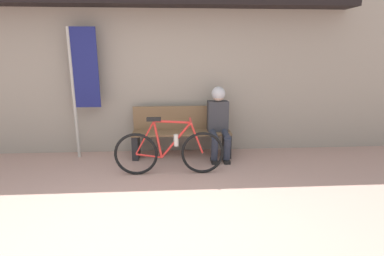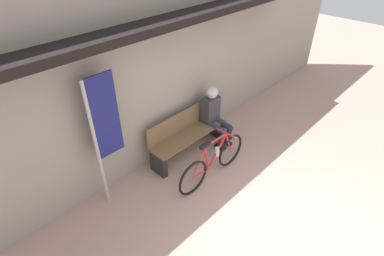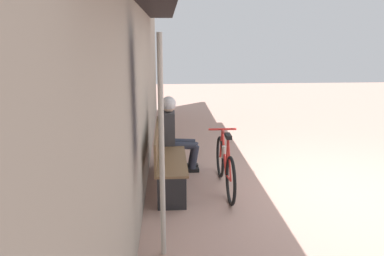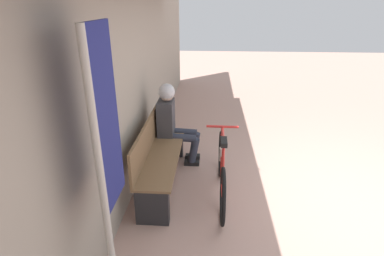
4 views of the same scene
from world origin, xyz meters
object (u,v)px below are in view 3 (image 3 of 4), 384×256
(banner_pole, at_px, (161,118))
(park_bench_near, at_px, (167,159))
(person_seated, at_px, (174,128))
(bicycle, at_px, (225,165))

(banner_pole, bearing_deg, park_bench_near, -1.44)
(park_bench_near, xyz_separation_m, person_seated, (0.61, -0.11, 0.29))
(bicycle, bearing_deg, banner_pole, 149.09)
(person_seated, xyz_separation_m, banner_pole, (-2.21, 0.15, 0.66))
(bicycle, distance_m, person_seated, 1.12)
(park_bench_near, relative_size, banner_pole, 0.77)
(bicycle, relative_size, banner_pole, 0.75)
(park_bench_near, bearing_deg, bicycle, -103.92)
(bicycle, bearing_deg, park_bench_near, 76.08)
(banner_pole, bearing_deg, person_seated, -3.80)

